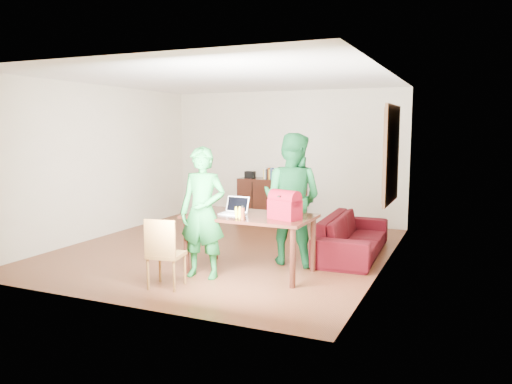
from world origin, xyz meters
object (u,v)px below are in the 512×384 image
at_px(laptop, 233,211).
at_px(sofa, 353,236).
at_px(table, 250,222).
at_px(red_bag, 285,208).
at_px(bottle, 243,213).
at_px(person_far, 292,199).
at_px(chair, 166,267).
at_px(person_near, 203,213).

relative_size(laptop, sofa, 0.16).
relative_size(table, red_bag, 4.26).
bearing_deg(table, bottle, -80.26).
bearing_deg(person_far, chair, 63.69).
relative_size(table, laptop, 5.05).
bearing_deg(laptop, bottle, -43.51).
height_order(person_far, red_bag, person_far).
relative_size(person_far, laptop, 5.57).
height_order(chair, person_far, person_far).
bearing_deg(table, person_far, 63.58).
distance_m(table, person_far, 0.80).
distance_m(table, laptop, 0.28).
xyz_separation_m(person_near, laptop, (0.24, 0.38, -0.02)).
bearing_deg(person_near, laptop, 52.20).
bearing_deg(chair, laptop, 56.21).
bearing_deg(sofa, laptop, 137.60).
xyz_separation_m(bottle, red_bag, (0.48, 0.25, 0.06)).
relative_size(person_far, sofa, 0.90).
bearing_deg(laptop, red_bag, -1.31).
height_order(laptop, bottle, laptop).
bearing_deg(bottle, sofa, 60.75).
height_order(chair, red_bag, red_bag).
xyz_separation_m(chair, person_near, (0.20, 0.56, 0.60)).
bearing_deg(person_far, sofa, -126.75).
distance_m(red_bag, sofa, 1.78).
relative_size(person_near, red_bag, 4.28).
distance_m(chair, bottle, 1.16).
relative_size(laptop, red_bag, 0.84).
relative_size(table, bottle, 9.71).
bearing_deg(laptop, table, 16.32).
bearing_deg(bottle, person_near, -170.33).
bearing_deg(sofa, bottle, 148.78).
bearing_deg(laptop, person_near, -120.83).
distance_m(chair, person_far, 2.08).
bearing_deg(red_bag, sofa, 91.42).
distance_m(table, red_bag, 0.60).
bearing_deg(table, red_bag, -9.66).
xyz_separation_m(laptop, red_bag, (0.76, -0.04, 0.10)).
distance_m(table, chair, 1.29).
bearing_deg(red_bag, table, -170.62).
bearing_deg(person_near, chair, -114.83).
relative_size(person_near, person_far, 0.91).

